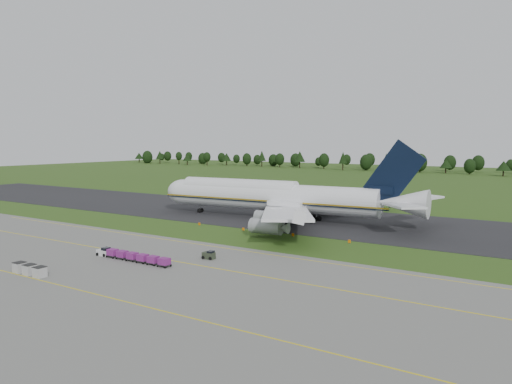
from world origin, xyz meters
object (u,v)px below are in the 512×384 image
Objects in this scene: aircraft at (276,197)px; uld_row at (30,270)px; baggage_train at (131,256)px; utility_cart at (209,256)px; edge_markers at (267,232)px.

aircraft reaches higher than uld_row.
baggage_train is at bearing -87.45° from aircraft.
uld_row reaches higher than utility_cart.
edge_markers is (-3.84, 24.20, -0.31)m from utility_cart.
uld_row reaches higher than baggage_train.
uld_row is 0.17× the size of edge_markers.
edge_markers is (11.55, 45.37, -0.54)m from uld_row.
aircraft is 19.32m from edge_markers.
utility_cart is at bearing -74.10° from aircraft.
edge_markers is at bearing -65.02° from aircraft.
uld_row is at bearing -104.28° from edge_markers.
edge_markers is (5.69, 31.80, -0.52)m from baggage_train.
aircraft is at bearing 105.90° from utility_cart.
uld_row is 46.82m from edge_markers.
aircraft reaches higher than edge_markers.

